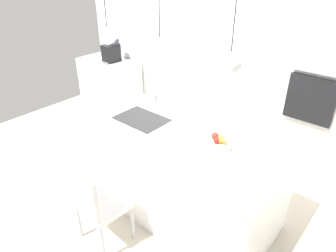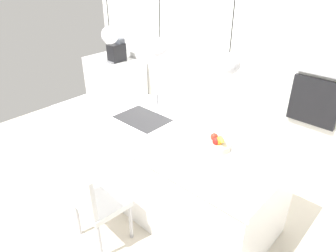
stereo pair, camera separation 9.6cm
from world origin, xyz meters
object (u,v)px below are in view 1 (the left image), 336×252
Objects in this scene: fruit_bowl at (217,143)px; coffee_machine at (111,52)px; microwave at (321,58)px; oven at (311,100)px; chair_near at (96,202)px.

coffee_machine is (-2.94, 1.22, 0.06)m from fruit_bowl.
microwave reaches higher than oven.
oven reaches higher than chair_near.
fruit_bowl is 0.53× the size of microwave.
chair_near is (2.26, -2.15, -0.53)m from coffee_machine.
oven is (3.27, 0.30, -0.04)m from coffee_machine.
microwave reaches higher than fruit_bowl.
chair_near is at bearing -112.43° from oven.
chair_near is at bearing -125.97° from fruit_bowl.
coffee_machine is at bearing 157.39° from fruit_bowl.
microwave is (0.34, 1.52, 0.52)m from fruit_bowl.
oven reaches higher than coffee_machine.
microwave is 0.50m from oven.
oven is 2.69m from chair_near.
fruit_bowl is 1.56m from oven.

